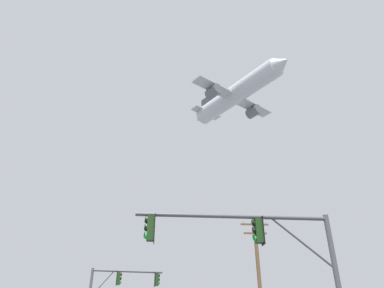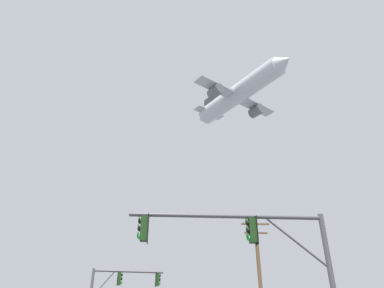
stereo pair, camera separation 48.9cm
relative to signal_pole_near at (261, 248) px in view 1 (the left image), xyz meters
name	(u,v)px [view 1 (the left image)]	position (x,y,z in m)	size (l,w,h in m)	color
signal_pole_near	(261,248)	(0.00, 0.00, 0.00)	(7.43, 0.56, 5.69)	#4C4C51
utility_pole	(259,279)	(3.24, 14.10, 0.81)	(2.20, 0.28, 9.76)	brown
airplane	(236,94)	(6.23, 31.25, 30.29)	(14.01, 17.87, 5.47)	#B7BCC6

